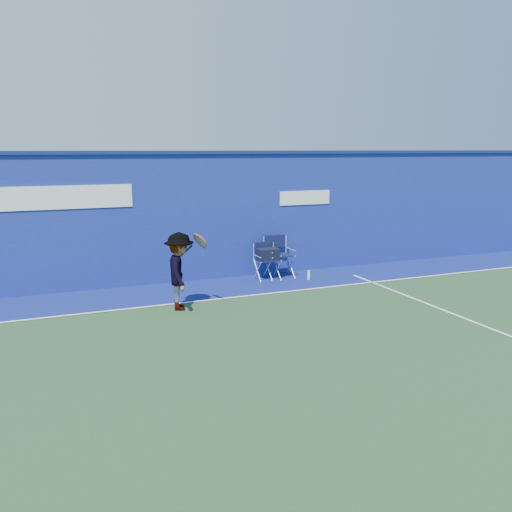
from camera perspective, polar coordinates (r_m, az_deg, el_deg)
name	(u,v)px	position (r m, az deg, el deg)	size (l,w,h in m)	color
ground	(243,357)	(8.41, -1.36, -10.57)	(80.00, 80.00, 0.00)	#244425
stadium_wall	(164,217)	(12.90, -9.70, 4.06)	(24.00, 0.50, 3.08)	navy
out_of_bounds_strip	(177,292)	(12.14, -8.30, -3.78)	(24.00, 1.80, 0.01)	navy
court_lines	(230,343)	(8.93, -2.75, -9.17)	(24.00, 12.00, 0.01)	white
directors_chair_left	(267,264)	(13.12, 1.18, -0.85)	(0.53, 0.49, 0.89)	silver
directors_chair_right	(279,265)	(13.35, 2.44, -0.90)	(0.61, 0.55, 1.02)	silver
water_bottle	(309,275)	(13.19, 5.57, -2.01)	(0.07, 0.07, 0.23)	white
tennis_player	(180,271)	(10.70, -8.03, -1.59)	(0.94, 1.09, 1.53)	#EA4738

